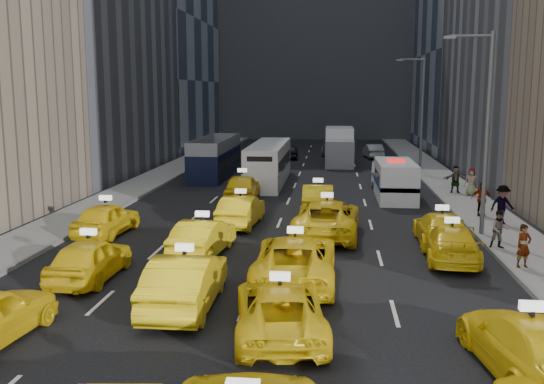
% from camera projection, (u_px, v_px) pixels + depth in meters
% --- Properties ---
extents(ground, '(160.00, 160.00, 0.00)m').
position_uv_depth(ground, '(233.00, 334.00, 16.38)').
color(ground, black).
rests_on(ground, ground).
extents(sidewalk_west, '(3.00, 90.00, 0.15)m').
position_uv_depth(sidewalk_west, '(143.00, 184.00, 41.94)').
color(sidewalk_west, gray).
rests_on(sidewalk_west, ground).
extents(sidewalk_east, '(3.00, 90.00, 0.15)m').
position_uv_depth(sidewalk_east, '(453.00, 189.00, 39.84)').
color(sidewalk_east, gray).
rests_on(sidewalk_east, ground).
extents(curb_west, '(0.15, 90.00, 0.18)m').
position_uv_depth(curb_west, '(163.00, 184.00, 41.79)').
color(curb_west, slate).
rests_on(curb_west, ground).
extents(curb_east, '(0.15, 90.00, 0.18)m').
position_uv_depth(curb_east, '(430.00, 189.00, 39.99)').
color(curb_east, slate).
rests_on(curb_east, ground).
extents(streetlight_near, '(2.15, 0.22, 9.00)m').
position_uv_depth(streetlight_near, '(485.00, 127.00, 26.42)').
color(streetlight_near, '#595B60').
rests_on(streetlight_near, ground).
extents(streetlight_far, '(2.15, 0.22, 9.00)m').
position_uv_depth(streetlight_far, '(421.00, 111.00, 46.04)').
color(streetlight_far, '#595B60').
rests_on(streetlight_far, ground).
extents(taxi_5, '(1.83, 5.06, 1.66)m').
position_uv_depth(taxi_5, '(185.00, 281.00, 18.24)').
color(taxi_5, yellow).
rests_on(taxi_5, ground).
extents(taxi_6, '(2.96, 5.30, 1.40)m').
position_uv_depth(taxi_6, '(280.00, 309.00, 16.26)').
color(taxi_6, yellow).
rests_on(taxi_6, ground).
extents(taxi_7, '(2.72, 5.26, 1.46)m').
position_uv_depth(taxi_7, '(529.00, 346.00, 13.87)').
color(taxi_7, yellow).
rests_on(taxi_7, ground).
extents(taxi_8, '(1.85, 4.42, 1.49)m').
position_uv_depth(taxi_8, '(90.00, 259.00, 20.94)').
color(taxi_8, yellow).
rests_on(taxi_8, ground).
extents(taxi_9, '(2.02, 4.58, 1.46)m').
position_uv_depth(taxi_9, '(203.00, 237.00, 24.08)').
color(taxi_9, yellow).
rests_on(taxi_9, ground).
extents(taxi_10, '(2.71, 5.84, 1.62)m').
position_uv_depth(taxi_10, '(295.00, 259.00, 20.67)').
color(taxi_10, yellow).
rests_on(taxi_10, ground).
extents(taxi_11, '(2.33, 4.92, 1.39)m').
position_uv_depth(taxi_11, '(451.00, 243.00, 23.29)').
color(taxi_11, yellow).
rests_on(taxi_11, ground).
extents(taxi_12, '(2.08, 4.51, 1.50)m').
position_uv_depth(taxi_12, '(106.00, 219.00, 27.47)').
color(taxi_12, yellow).
rests_on(taxi_12, ground).
extents(taxi_13, '(1.88, 4.60, 1.49)m').
position_uv_depth(taxi_13, '(241.00, 211.00, 29.39)').
color(taxi_13, yellow).
rests_on(taxi_13, ground).
extents(taxi_14, '(3.13, 6.19, 1.68)m').
position_uv_depth(taxi_14, '(327.00, 218.00, 27.17)').
color(taxi_14, yellow).
rests_on(taxi_14, ground).
extents(taxi_15, '(2.10, 4.94, 1.42)m').
position_uv_depth(taxi_15, '(441.00, 229.00, 25.59)').
color(taxi_15, yellow).
rests_on(taxi_15, ground).
extents(taxi_16, '(2.09, 4.80, 1.61)m').
position_uv_depth(taxi_16, '(242.00, 187.00, 36.02)').
color(taxi_16, yellow).
rests_on(taxi_16, ground).
extents(taxi_17, '(1.69, 4.62, 1.51)m').
position_uv_depth(taxi_17, '(318.00, 198.00, 32.70)').
color(taxi_17, yellow).
rests_on(taxi_17, ground).
extents(nypd_van, '(2.80, 5.91, 2.45)m').
position_uv_depth(nypd_van, '(395.00, 181.00, 36.47)').
color(nypd_van, silver).
rests_on(nypd_van, ground).
extents(double_decker, '(3.45, 10.22, 2.92)m').
position_uv_depth(double_decker, '(215.00, 158.00, 46.08)').
color(double_decker, black).
rests_on(double_decker, ground).
extents(city_bus, '(2.80, 10.99, 2.81)m').
position_uv_depth(city_bus, '(269.00, 163.00, 42.84)').
color(city_bus, silver).
rests_on(city_bus, ground).
extents(box_truck, '(2.75, 7.17, 3.23)m').
position_uv_depth(box_truck, '(339.00, 147.00, 53.48)').
color(box_truck, white).
rests_on(box_truck, ground).
extents(misc_car_0, '(2.18, 5.10, 1.63)m').
position_uv_depth(misc_car_0, '(385.00, 172.00, 42.51)').
color(misc_car_0, '#97989D').
rests_on(misc_car_0, ground).
extents(misc_car_1, '(2.35, 4.89, 1.34)m').
position_uv_depth(misc_car_1, '(225.00, 156.00, 54.38)').
color(misc_car_1, black).
rests_on(misc_car_1, ground).
extents(misc_car_2, '(2.21, 5.31, 1.53)m').
position_uv_depth(misc_car_2, '(333.00, 148.00, 61.36)').
color(misc_car_2, slate).
rests_on(misc_car_2, ground).
extents(misc_car_3, '(1.90, 4.14, 1.38)m').
position_uv_depth(misc_car_3, '(290.00, 152.00, 58.14)').
color(misc_car_3, black).
rests_on(misc_car_3, ground).
extents(misc_car_4, '(1.99, 4.33, 1.37)m').
position_uv_depth(misc_car_4, '(373.00, 151.00, 58.76)').
color(misc_car_4, '#95989B').
rests_on(misc_car_4, ground).
extents(pedestrian_0, '(0.68, 0.55, 1.60)m').
position_uv_depth(pedestrian_0, '(524.00, 246.00, 21.90)').
color(pedestrian_0, gray).
rests_on(pedestrian_0, sidewalk_east).
extents(pedestrian_1, '(0.77, 0.43, 1.56)m').
position_uv_depth(pedestrian_1, '(500.00, 229.00, 24.56)').
color(pedestrian_1, gray).
rests_on(pedestrian_1, sidewalk_east).
extents(pedestrian_2, '(1.31, 0.80, 1.89)m').
position_uv_depth(pedestrian_2, '(502.00, 205.00, 28.99)').
color(pedestrian_2, gray).
rests_on(pedestrian_2, sidewalk_east).
extents(pedestrian_3, '(1.08, 0.60, 1.75)m').
position_uv_depth(pedestrian_3, '(482.00, 199.00, 30.91)').
color(pedestrian_3, gray).
rests_on(pedestrian_3, sidewalk_east).
extents(pedestrian_4, '(0.93, 0.71, 1.69)m').
position_uv_depth(pedestrian_4, '(471.00, 182.00, 36.95)').
color(pedestrian_4, gray).
rests_on(pedestrian_4, sidewalk_east).
extents(pedestrian_5, '(1.59, 0.54, 1.68)m').
position_uv_depth(pedestrian_5, '(456.00, 179.00, 37.99)').
color(pedestrian_5, gray).
rests_on(pedestrian_5, sidewalk_east).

